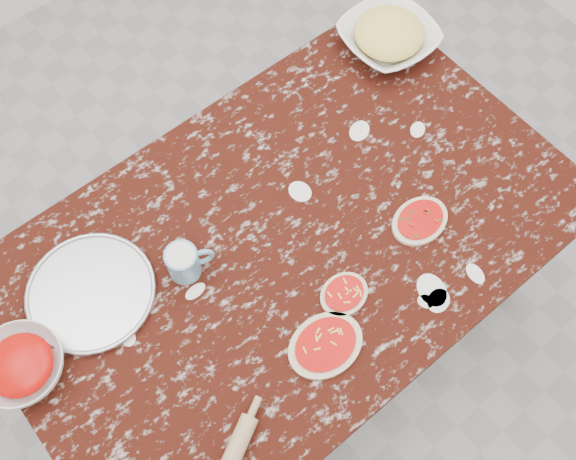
# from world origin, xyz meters

# --- Properties ---
(ground) EXTENTS (4.00, 4.00, 0.00)m
(ground) POSITION_xyz_m (0.00, 0.00, 0.00)
(ground) COLOR gray
(worktable) EXTENTS (1.60, 1.00, 0.75)m
(worktable) POSITION_xyz_m (0.00, 0.00, 0.67)
(worktable) COLOR black
(worktable) RESTS_ON ground
(pizza_tray) EXTENTS (0.34, 0.34, 0.01)m
(pizza_tray) POSITION_xyz_m (-0.50, 0.20, 0.76)
(pizza_tray) COLOR #B2B2B7
(pizza_tray) RESTS_ON worktable
(sauce_bowl) EXTENTS (0.25, 0.25, 0.07)m
(sauce_bowl) POSITION_xyz_m (-0.74, 0.13, 0.78)
(sauce_bowl) COLOR white
(sauce_bowl) RESTS_ON worktable
(cheese_bowl) EXTENTS (0.31, 0.31, 0.07)m
(cheese_bowl) POSITION_xyz_m (0.68, 0.33, 0.79)
(cheese_bowl) COLOR white
(cheese_bowl) RESTS_ON worktable
(flour_mug) EXTENTS (0.13, 0.09, 0.10)m
(flour_mug) POSITION_xyz_m (-0.27, 0.10, 0.80)
(flour_mug) COLOR #659DBD
(flour_mug) RESTS_ON worktable
(pizza_left) EXTENTS (0.21, 0.17, 0.02)m
(pizza_left) POSITION_xyz_m (-0.12, -0.30, 0.76)
(pizza_left) COLOR beige
(pizza_left) RESTS_ON worktable
(pizza_mid) EXTENTS (0.14, 0.12, 0.02)m
(pizza_mid) POSITION_xyz_m (0.01, -0.22, 0.76)
(pizza_mid) COLOR beige
(pizza_mid) RESTS_ON worktable
(pizza_right) EXTENTS (0.18, 0.14, 0.02)m
(pizza_right) POSITION_xyz_m (0.31, -0.19, 0.76)
(pizza_right) COLOR beige
(pizza_right) RESTS_ON worktable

